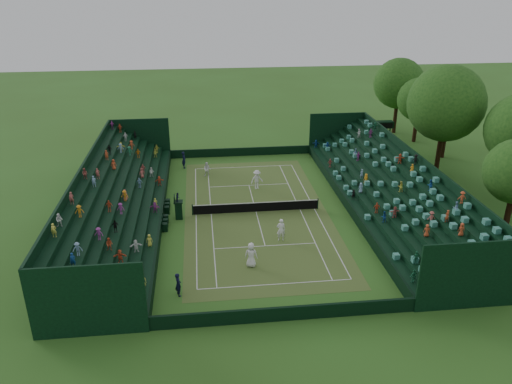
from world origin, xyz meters
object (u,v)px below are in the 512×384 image
player_far_west (207,169)px  umpire_chair (178,208)px  player_near_west (251,255)px  player_near_east (281,230)px  tennis_net (256,207)px  player_far_east (257,179)px

player_far_west → umpire_chair: bearing=-94.9°
player_near_west → player_near_east: 4.67m
tennis_net → player_near_east: bearing=-75.9°
player_far_west → player_far_east: 6.38m
tennis_net → player_near_west: (-1.44, -9.29, 0.45)m
player_near_west → player_far_west: size_ratio=1.21×
tennis_net → player_near_east: 5.77m
player_near_east → player_far_west: size_ratio=1.21×
player_near_west → player_far_east: 14.93m
player_near_west → player_near_east: player_near_east is taller
player_far_west → tennis_net: bearing=-55.6°
umpire_chair → player_far_east: size_ratio=1.25×
player_far_east → player_far_west: bearing=125.2°
umpire_chair → player_far_west: (2.79, 10.07, -0.27)m
umpire_chair → player_near_west: size_ratio=1.29×
player_near_east → player_far_east: (-0.67, 11.06, 0.03)m
tennis_net → player_far_east: size_ratio=5.83×
tennis_net → player_near_west: bearing=-98.8°
tennis_net → player_near_west: size_ratio=6.00×
player_near_west → player_far_east: player_far_east is taller
player_near_east → player_far_west: 16.11m
player_far_west → player_far_east: player_far_east is taller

